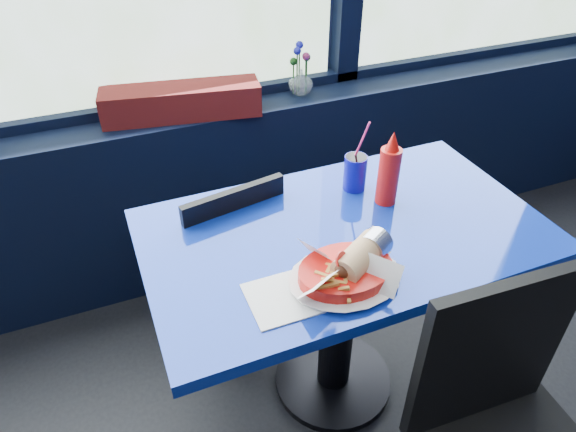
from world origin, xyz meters
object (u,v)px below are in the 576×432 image
object	(u,v)px
soda_cup	(355,172)
ketchup_bottle	(389,172)
chair_near_back	(236,254)
food_basket	(347,270)
near_table	(342,273)
planter_box	(182,101)
flower_vase	(301,79)

from	to	relation	value
soda_cup	ketchup_bottle	bearing A→B (deg)	-61.97
chair_near_back	ketchup_bottle	bearing A→B (deg)	140.45
food_basket	soda_cup	bearing A→B (deg)	53.56
near_table	chair_near_back	size ratio (longest dim) A/B	1.47
soda_cup	near_table	bearing A→B (deg)	-124.43
planter_box	soda_cup	world-z (taller)	soda_cup
near_table	flower_vase	xyz separation A→B (m)	(0.23, 0.86, 0.30)
planter_box	flower_vase	size ratio (longest dim) A/B	2.76
near_table	flower_vase	size ratio (longest dim) A/B	5.42
near_table	ketchup_bottle	distance (m)	0.36
chair_near_back	planter_box	bearing A→B (deg)	-96.43
planter_box	food_basket	xyz separation A→B (m)	(0.19, -1.03, -0.08)
flower_vase	planter_box	bearing A→B (deg)	-177.42
chair_near_back	planter_box	distance (m)	0.64
planter_box	chair_near_back	bearing A→B (deg)	-76.23
ketchup_bottle	soda_cup	bearing A→B (deg)	118.03
chair_near_back	flower_vase	bearing A→B (deg)	-142.48
near_table	soda_cup	distance (m)	0.33
flower_vase	food_basket	xyz separation A→B (m)	(-0.33, -1.06, -0.08)
chair_near_back	ketchup_bottle	distance (m)	0.64
chair_near_back	ketchup_bottle	xyz separation A→B (m)	(0.44, -0.25, 0.39)
soda_cup	chair_near_back	bearing A→B (deg)	159.77
ketchup_bottle	food_basket	bearing A→B (deg)	-135.77
chair_near_back	flower_vase	size ratio (longest dim) A/B	3.70
planter_box	ketchup_bottle	size ratio (longest dim) A/B	2.45
chair_near_back	flower_vase	xyz separation A→B (m)	(0.48, 0.53, 0.40)
flower_vase	near_table	bearing A→B (deg)	-104.72
food_basket	soda_cup	xyz separation A→B (m)	(0.23, 0.38, 0.03)
near_table	food_basket	bearing A→B (deg)	-116.82
chair_near_back	soda_cup	xyz separation A→B (m)	(0.39, -0.14, 0.34)
flower_vase	ketchup_bottle	world-z (taller)	flower_vase
near_table	soda_cup	size ratio (longest dim) A/B	4.76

